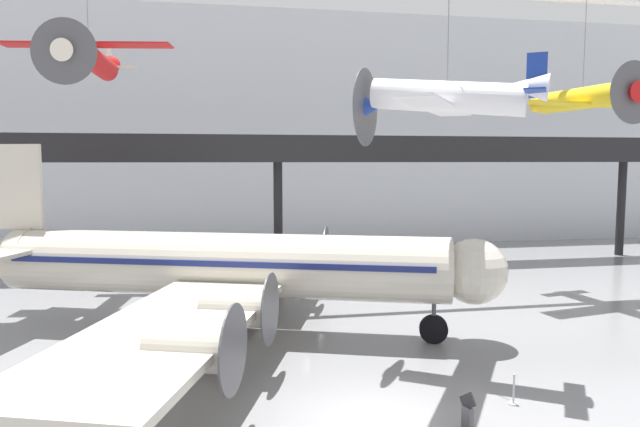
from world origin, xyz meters
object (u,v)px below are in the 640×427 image
object	(u,v)px
suspended_plane_white_twin	(447,98)
info_sign_pedestal	(467,414)
stanchion_barrier	(514,395)
suspended_plane_red_highwing	(89,56)
suspended_plane_yellow_lowwing	(582,99)
airliner_silver_main	(221,266)

from	to	relation	value
suspended_plane_white_twin	info_sign_pedestal	world-z (taller)	suspended_plane_white_twin
suspended_plane_white_twin	stanchion_barrier	size ratio (longest dim) A/B	8.37
stanchion_barrier	info_sign_pedestal	bearing A→B (deg)	-149.47
stanchion_barrier	suspended_plane_red_highwing	bearing A→B (deg)	133.00
suspended_plane_yellow_lowwing	suspended_plane_white_twin	size ratio (longest dim) A/B	1.06
suspended_plane_white_twin	info_sign_pedestal	bearing A→B (deg)	108.98
airliner_silver_main	info_sign_pedestal	size ratio (longest dim) A/B	24.48
suspended_plane_yellow_lowwing	info_sign_pedestal	bearing A→B (deg)	-53.44
airliner_silver_main	suspended_plane_yellow_lowwing	world-z (taller)	suspended_plane_yellow_lowwing
airliner_silver_main	stanchion_barrier	size ratio (longest dim) A/B	28.19
suspended_plane_white_twin	suspended_plane_red_highwing	bearing A→B (deg)	-9.26
airliner_silver_main	info_sign_pedestal	xyz separation A→B (m)	(7.42, -11.38, -2.86)
airliner_silver_main	suspended_plane_yellow_lowwing	size ratio (longest dim) A/B	3.18
airliner_silver_main	stanchion_barrier	world-z (taller)	airliner_silver_main
suspended_plane_yellow_lowwing	info_sign_pedestal	xyz separation A→B (m)	(-13.83, -14.74, -11.50)
suspended_plane_yellow_lowwing	suspended_plane_red_highwing	distance (m)	28.99
suspended_plane_white_twin	info_sign_pedestal	xyz separation A→B (m)	(-1.28, -5.12, -10.32)
airliner_silver_main	suspended_plane_red_highwing	distance (m)	15.55
suspended_plane_yellow_lowwing	stanchion_barrier	bearing A→B (deg)	-50.96
suspended_plane_red_highwing	stanchion_barrier	distance (m)	28.60
suspended_plane_yellow_lowwing	stanchion_barrier	xyz separation A→B (m)	(-11.48, -13.36, -11.63)
suspended_plane_red_highwing	info_sign_pedestal	world-z (taller)	suspended_plane_red_highwing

